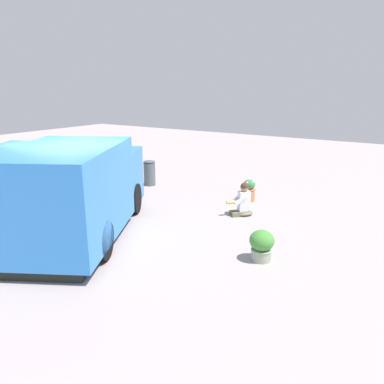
{
  "coord_description": "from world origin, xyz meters",
  "views": [
    {
      "loc": [
        -7.01,
        5.87,
        3.47
      ],
      "look_at": [
        -1.73,
        -2.29,
        0.74
      ],
      "focal_mm": 35.41,
      "sensor_mm": 36.0,
      "label": 1
    }
  ],
  "objects_px": {
    "planter_flowering_near": "(262,244)",
    "planter_flowering_far": "(249,190)",
    "person_customer": "(243,202)",
    "food_truck": "(77,192)",
    "trash_bin": "(150,173)"
  },
  "relations": [
    {
      "from": "planter_flowering_near",
      "to": "food_truck",
      "type": "bearing_deg",
      "value": 14.4
    },
    {
      "from": "planter_flowering_near",
      "to": "planter_flowering_far",
      "type": "distance_m",
      "value": 4.2
    },
    {
      "from": "person_customer",
      "to": "trash_bin",
      "type": "bearing_deg",
      "value": -15.3
    },
    {
      "from": "trash_bin",
      "to": "food_truck",
      "type": "bearing_deg",
      "value": 109.09
    },
    {
      "from": "planter_flowering_far",
      "to": "food_truck",
      "type": "bearing_deg",
      "value": 65.01
    },
    {
      "from": "trash_bin",
      "to": "person_customer",
      "type": "bearing_deg",
      "value": 164.7
    },
    {
      "from": "food_truck",
      "to": "planter_flowering_far",
      "type": "relative_size",
      "value": 7.97
    },
    {
      "from": "person_customer",
      "to": "planter_flowering_far",
      "type": "height_order",
      "value": "person_customer"
    },
    {
      "from": "trash_bin",
      "to": "planter_flowering_far",
      "type": "bearing_deg",
      "value": -177.71
    },
    {
      "from": "planter_flowering_near",
      "to": "person_customer",
      "type": "bearing_deg",
      "value": -56.82
    },
    {
      "from": "planter_flowering_near",
      "to": "trash_bin",
      "type": "distance_m",
      "value": 6.82
    },
    {
      "from": "person_customer",
      "to": "planter_flowering_near",
      "type": "relative_size",
      "value": 1.41
    },
    {
      "from": "food_truck",
      "to": "planter_flowering_near",
      "type": "distance_m",
      "value": 4.41
    },
    {
      "from": "person_customer",
      "to": "planter_flowering_far",
      "type": "relative_size",
      "value": 1.34
    },
    {
      "from": "food_truck",
      "to": "planter_flowering_far",
      "type": "distance_m",
      "value": 5.33
    }
  ]
}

